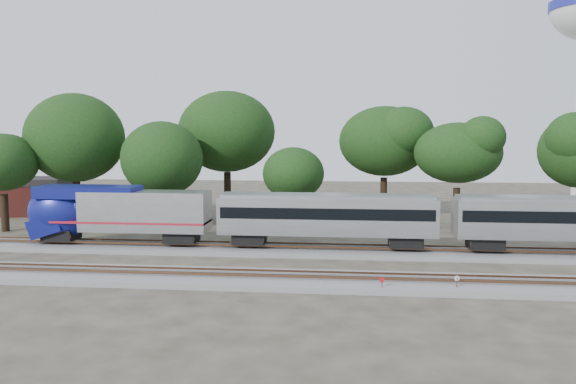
% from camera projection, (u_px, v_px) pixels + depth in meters
% --- Properties ---
extents(ground, '(160.00, 160.00, 0.00)m').
position_uv_depth(ground, '(301.00, 269.00, 42.35)').
color(ground, '#383328').
rests_on(ground, ground).
extents(track_far, '(160.00, 5.00, 0.73)m').
position_uv_depth(track_far, '(307.00, 250.00, 48.26)').
color(track_far, slate).
rests_on(track_far, ground).
extents(track_near, '(160.00, 5.00, 0.73)m').
position_uv_depth(track_near, '(296.00, 280.00, 38.37)').
color(track_near, slate).
rests_on(track_near, ground).
extents(train, '(95.58, 3.30, 4.87)m').
position_uv_depth(train, '(572.00, 218.00, 45.72)').
color(train, silver).
rests_on(train, ground).
extents(switch_stand_red, '(0.33, 0.06, 1.05)m').
position_uv_depth(switch_stand_red, '(382.00, 283.00, 35.85)').
color(switch_stand_red, '#512D19').
rests_on(switch_stand_red, ground).
extents(switch_stand_white, '(0.34, 0.18, 1.14)m').
position_uv_depth(switch_stand_white, '(457.00, 282.00, 35.94)').
color(switch_stand_white, '#512D19').
rests_on(switch_stand_white, ground).
extents(switch_lever, '(0.57, 0.43, 0.30)m').
position_uv_depth(switch_lever, '(374.00, 291.00, 36.04)').
color(switch_lever, '#512D19').
rests_on(switch_lever, ground).
extents(brick_building, '(10.58, 8.24, 4.61)m').
position_uv_depth(brick_building, '(29.00, 196.00, 71.53)').
color(brick_building, maroon).
rests_on(brick_building, ground).
extents(tree_0, '(7.37, 7.37, 10.39)m').
position_uv_depth(tree_0, '(2.00, 162.00, 58.19)').
color(tree_0, black).
rests_on(tree_0, ground).
extents(tree_1, '(9.91, 9.91, 13.98)m').
position_uv_depth(tree_1, '(75.00, 138.00, 61.53)').
color(tree_1, black).
rests_on(tree_1, ground).
extents(tree_2, '(7.70, 7.70, 10.86)m').
position_uv_depth(tree_2, '(162.00, 159.00, 58.85)').
color(tree_2, black).
rests_on(tree_2, ground).
extents(tree_3, '(10.61, 10.61, 14.96)m').
position_uv_depth(tree_3, '(227.00, 132.00, 66.49)').
color(tree_3, black).
rests_on(tree_3, ground).
extents(tree_4, '(6.17, 6.17, 8.70)m').
position_uv_depth(tree_4, '(293.00, 174.00, 58.47)').
color(tree_4, black).
rests_on(tree_4, ground).
extents(tree_5, '(9.47, 9.47, 13.36)m').
position_uv_depth(tree_5, '(384.00, 141.00, 66.07)').
color(tree_5, black).
rests_on(tree_5, ground).
extents(tree_6, '(8.30, 8.30, 11.70)m').
position_uv_depth(tree_6, '(458.00, 153.00, 59.88)').
color(tree_6, black).
rests_on(tree_6, ground).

